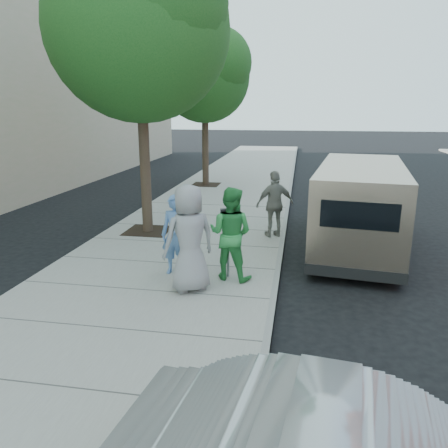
{
  "coord_description": "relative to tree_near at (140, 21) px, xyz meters",
  "views": [
    {
      "loc": [
        1.82,
        -8.78,
        3.5
      ],
      "look_at": [
        0.28,
        0.01,
        1.1
      ],
      "focal_mm": 35.0,
      "sensor_mm": 36.0,
      "label": 1
    }
  ],
  "objects": [
    {
      "name": "tree_far",
      "position": [
        -0.0,
        7.6,
        -0.66
      ],
      "size": [
        3.92,
        3.8,
        6.49
      ],
      "color": "black",
      "rests_on": "sidewalk"
    },
    {
      "name": "person_officer",
      "position": [
        1.63,
        -2.96,
        -4.57
      ],
      "size": [
        0.61,
        0.41,
        1.65
      ],
      "primitive_type": "imported",
      "rotation": [
        0.0,
        0.0,
        -0.03
      ],
      "color": "#5982BD",
      "rests_on": "sidewalk"
    },
    {
      "name": "sidewalk",
      "position": [
        1.25,
        -2.4,
        -5.47
      ],
      "size": [
        5.0,
        60.0,
        0.15
      ],
      "primitive_type": "cube",
      "color": "gray",
      "rests_on": "ground"
    },
    {
      "name": "ground",
      "position": [
        2.25,
        -2.4,
        -5.55
      ],
      "size": [
        120.0,
        120.0,
        0.0
      ],
      "primitive_type": "plane",
      "color": "black",
      "rests_on": "ground"
    },
    {
      "name": "parking_meter",
      "position": [
        2.72,
        -2.98,
        -4.36
      ],
      "size": [
        0.31,
        0.2,
        1.43
      ],
      "rotation": [
        0.0,
        0.0,
        0.39
      ],
      "color": "gray",
      "rests_on": "sidewalk"
    },
    {
      "name": "person_green_shirt",
      "position": [
        2.77,
        -3.02,
        -4.47
      ],
      "size": [
        1.04,
        0.89,
        1.86
      ],
      "primitive_type": "imported",
      "rotation": [
        0.0,
        0.0,
        2.91
      ],
      "color": "green",
      "rests_on": "sidewalk"
    },
    {
      "name": "person_striped_polo",
      "position": [
        3.45,
        0.09,
        -4.52
      ],
      "size": [
        1.11,
        0.84,
        1.75
      ],
      "primitive_type": "imported",
      "rotation": [
        0.0,
        0.0,
        3.6
      ],
      "color": "gray",
      "rests_on": "sidewalk"
    },
    {
      "name": "person_gray_shirt",
      "position": [
        2.12,
        -3.74,
        -4.39
      ],
      "size": [
        1.18,
        1.11,
        2.02
      ],
      "primitive_type": "imported",
      "rotation": [
        0.0,
        0.0,
        3.78
      ],
      "color": "gray",
      "rests_on": "sidewalk"
    },
    {
      "name": "van",
      "position": [
        5.57,
        -0.12,
        -4.41
      ],
      "size": [
        2.6,
        5.95,
        2.14
      ],
      "rotation": [
        0.0,
        0.0,
        -0.13
      ],
      "color": "tan",
      "rests_on": "ground"
    },
    {
      "name": "tree_near",
      "position": [
        0.0,
        0.0,
        0.0
      ],
      "size": [
        4.62,
        4.6,
        7.53
      ],
      "color": "black",
      "rests_on": "sidewalk"
    },
    {
      "name": "curb_face",
      "position": [
        3.69,
        -2.4,
        -5.47
      ],
      "size": [
        0.12,
        60.0,
        0.16
      ],
      "primitive_type": "cube",
      "color": "gray",
      "rests_on": "ground"
    }
  ]
}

